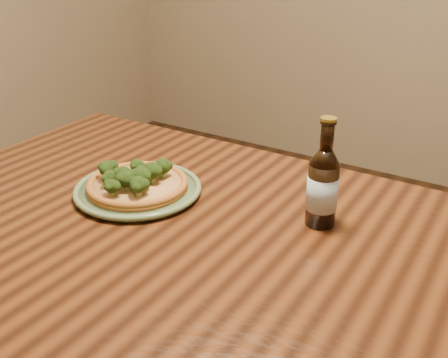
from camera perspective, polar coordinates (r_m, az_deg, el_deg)
The scene contains 4 objects.
table at distance 1.09m, azimuth 0.91°, elevation -10.93°, with size 1.60×0.90×0.75m.
plate at distance 1.23m, azimuth -9.34°, elevation -1.13°, with size 0.30×0.30×0.02m.
pizza at distance 1.22m, azimuth -9.47°, elevation -0.36°, with size 0.24×0.24×0.07m.
beer_bottle at distance 1.08m, azimuth 10.69°, elevation -0.79°, with size 0.06×0.06×0.23m.
Camera 1 is at (0.45, -0.65, 1.31)m, focal length 42.00 mm.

